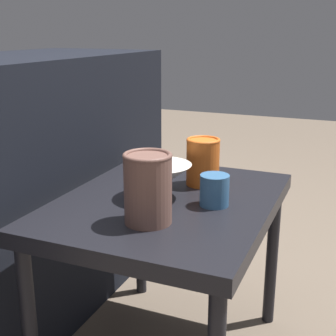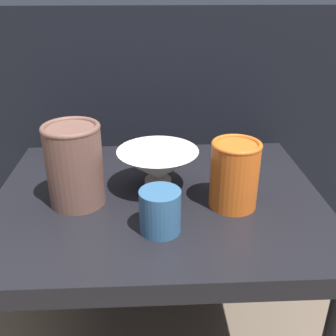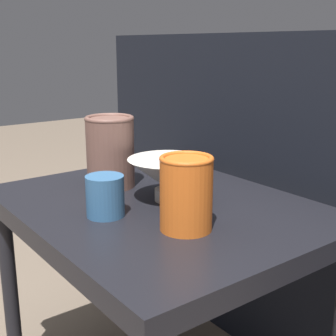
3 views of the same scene
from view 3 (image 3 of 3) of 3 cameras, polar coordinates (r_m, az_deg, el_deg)
The scene contains 6 objects.
table at distance 0.98m, azimuth -1.07°, elevation -7.27°, with size 0.66×0.53×0.49m.
couch_backdrop at distance 1.37m, azimuth 18.27°, elevation -2.30°, with size 1.35×0.50×0.83m.
bowl at distance 0.96m, azimuth -0.16°, elevation -0.77°, with size 0.17×0.17×0.09m.
vase_textured_left at distance 1.06m, azimuth -7.05°, elevation 2.12°, with size 0.11×0.11×0.16m.
vase_colorful_right at distance 0.80m, azimuth 2.23°, elevation -2.95°, with size 0.09×0.09×0.13m.
cup at distance 0.88m, azimuth -7.54°, elevation -3.46°, with size 0.07×0.07×0.08m.
Camera 3 is at (0.73, -0.53, 0.80)m, focal length 50.00 mm.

